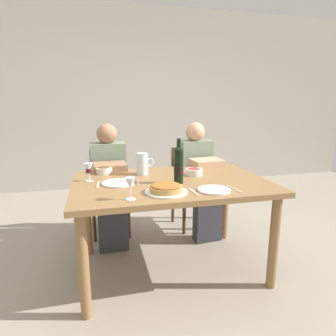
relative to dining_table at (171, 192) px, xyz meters
name	(u,v)px	position (x,y,z in m)	size (l,w,h in m)	color
ground_plane	(171,268)	(0.00, 0.00, -0.67)	(8.00, 8.00, 0.00)	gray
back_wall	(130,100)	(0.00, 2.64, 0.73)	(8.00, 0.10, 2.80)	#B2ADA3
dining_table	(171,192)	(0.00, 0.00, 0.00)	(1.50, 1.00, 0.76)	olive
wine_bottle	(179,165)	(0.04, -0.07, 0.23)	(0.07, 0.07, 0.34)	black
water_pitcher	(142,165)	(-0.18, 0.26, 0.17)	(0.15, 0.10, 0.18)	silver
baked_tart	(166,189)	(-0.11, -0.28, 0.12)	(0.29, 0.29, 0.06)	silver
salad_bowl	(194,171)	(0.24, 0.13, 0.13)	(0.14, 0.14, 0.06)	white
olive_bowl	(104,170)	(-0.50, 0.37, 0.12)	(0.14, 0.14, 0.06)	silver
wine_glass_left_diner	(89,169)	(-0.62, 0.14, 0.19)	(0.07, 0.07, 0.14)	silver
wine_glass_right_diner	(130,184)	(-0.36, -0.37, 0.19)	(0.06, 0.06, 0.14)	silver
dinner_plate_left_setting	(118,183)	(-0.41, 0.01, 0.10)	(0.24, 0.24, 0.01)	silver
dinner_plate_right_setting	(214,190)	(0.23, -0.32, 0.10)	(0.23, 0.23, 0.01)	silver
fork_left_setting	(98,185)	(-0.56, 0.01, 0.09)	(0.16, 0.01, 0.01)	silver
knife_left_setting	(138,182)	(-0.26, 0.01, 0.09)	(0.18, 0.01, 0.01)	silver
knife_right_setting	(234,189)	(0.38, -0.32, 0.09)	(0.18, 0.01, 0.01)	silver
spoon_right_setting	(194,192)	(0.08, -0.32, 0.09)	(0.16, 0.01, 0.01)	silver
chair_left	(109,186)	(-0.45, 0.90, -0.17)	(0.41, 0.41, 0.87)	brown
diner_left	(110,181)	(-0.45, 0.66, -0.05)	(0.34, 0.51, 1.16)	gray
chair_right	(190,181)	(0.44, 0.87, -0.17)	(0.44, 0.44, 0.87)	brown
diner_right	(199,176)	(0.46, 0.63, -0.05)	(0.37, 0.53, 1.16)	gray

